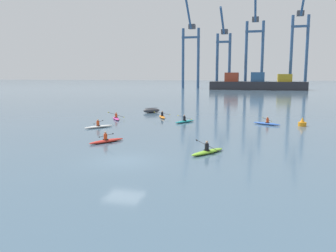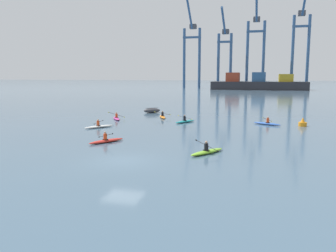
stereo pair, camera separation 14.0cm
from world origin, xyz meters
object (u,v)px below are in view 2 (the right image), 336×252
(gantry_crane_west_mid, at_px, (225,51))
(kayak_magenta, at_px, (116,118))
(channel_buoy, at_px, (303,123))
(kayak_red, at_px, (106,140))
(container_barge, at_px, (258,84))
(kayak_orange, at_px, (162,117))
(gantry_crane_east, at_px, (301,41))
(kayak_teal, at_px, (185,121))
(kayak_lime, at_px, (207,151))
(kayak_white, at_px, (99,126))
(gantry_crane_west, at_px, (192,47))
(gantry_crane_east_mid, at_px, (256,43))
(capsized_dinghy, at_px, (152,111))
(kayak_blue, at_px, (267,123))

(gantry_crane_west_mid, bearing_deg, kayak_magenta, -90.93)
(gantry_crane_west_mid, distance_m, channel_buoy, 115.86)
(channel_buoy, xyz_separation_m, kayak_red, (-17.09, -14.47, -0.19))
(container_barge, relative_size, gantry_crane_west_mid, 1.16)
(gantry_crane_west_mid, distance_m, kayak_orange, 110.68)
(gantry_crane_east, xyz_separation_m, kayak_teal, (-23.42, -112.67, -19.22))
(gantry_crane_west_mid, relative_size, kayak_red, 9.99)
(gantry_crane_east, xyz_separation_m, kayak_lime, (-18.29, -128.72, -19.22))
(gantry_crane_east, bearing_deg, kayak_red, -102.10)
(gantry_crane_east, relative_size, kayak_lime, 11.84)
(kayak_white, bearing_deg, kayak_magenta, 98.59)
(gantry_crane_west, distance_m, gantry_crane_east_mid, 27.74)
(gantry_crane_west_mid, distance_m, kayak_white, 120.99)
(gantry_crane_east, bearing_deg, capsized_dinghy, -106.53)
(kayak_white, bearing_deg, capsized_dinghy, 86.83)
(capsized_dinghy, xyz_separation_m, channel_buoy, (20.55, -9.05, 0.01))
(capsized_dinghy, distance_m, kayak_lime, 28.36)
(gantry_crane_west_mid, relative_size, gantry_crane_east_mid, 0.87)
(gantry_crane_east_mid, distance_m, kayak_magenta, 114.64)
(kayak_blue, bearing_deg, capsized_dinghy, 151.93)
(channel_buoy, xyz_separation_m, kayak_magenta, (-22.54, 0.21, -0.19))
(container_barge, bearing_deg, kayak_lime, -91.05)
(kayak_red, height_order, kayak_lime, kayak_red)
(gantry_crane_west, xyz_separation_m, capsized_dinghy, (14.86, -104.77, -17.96))
(container_barge, relative_size, kayak_blue, 11.54)
(kayak_magenta, xyz_separation_m, kayak_lime, (14.32, -16.69, -0.00))
(kayak_teal, height_order, kayak_blue, kayak_blue)
(container_barge, xyz_separation_m, gantry_crane_east, (16.08, 8.37, 16.98))
(kayak_magenta, relative_size, kayak_blue, 0.99)
(container_barge, bearing_deg, kayak_red, -95.35)
(kayak_magenta, xyz_separation_m, kayak_orange, (5.26, 3.23, 0.00))
(container_barge, xyz_separation_m, channel_buoy, (6.00, -103.87, -2.05))
(kayak_blue, bearing_deg, kayak_red, -132.26)
(kayak_white, height_order, kayak_orange, kayak_white)
(kayak_white, bearing_deg, gantry_crane_east, 75.20)
(gantry_crane_east_mid, distance_m, kayak_teal, 114.45)
(gantry_crane_east_mid, xyz_separation_m, channel_buoy, (7.73, -112.31, -18.76))
(capsized_dinghy, bearing_deg, gantry_crane_east_mid, 82.92)
(container_barge, distance_m, gantry_crane_east, 24.84)
(channel_buoy, bearing_deg, gantry_crane_west, 107.28)
(gantry_crane_east, relative_size, kayak_teal, 11.57)
(gantry_crane_west_mid, height_order, kayak_white, gantry_crane_west_mid)
(gantry_crane_west, height_order, kayak_red, gantry_crane_west)
(kayak_white, distance_m, kayak_red, 8.62)
(kayak_orange, bearing_deg, kayak_white, -111.70)
(channel_buoy, relative_size, kayak_orange, 0.30)
(kayak_teal, xyz_separation_m, kayak_blue, (9.52, 0.56, 0.00))
(gantry_crane_west_mid, xyz_separation_m, capsized_dinghy, (0.15, -103.82, -15.96))
(kayak_white, xyz_separation_m, kayak_orange, (4.16, 10.46, 0.00))
(container_barge, height_order, capsized_dinghy, container_barge)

